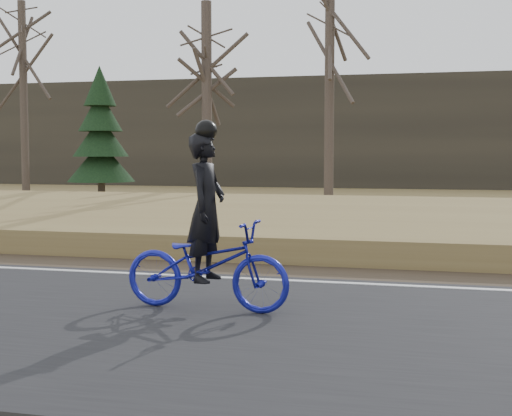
# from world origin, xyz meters

# --- Properties ---
(shoulder) EXTENTS (120.00, 1.60, 0.04)m
(shoulder) POSITION_xyz_m (0.00, 1.20, 0.02)
(shoulder) COLOR #473A2B
(shoulder) RESTS_ON ground
(embankment) EXTENTS (120.00, 5.00, 0.44)m
(embankment) POSITION_xyz_m (0.00, 4.20, 0.22)
(embankment) COLOR olive
(embankment) RESTS_ON ground
(ballast) EXTENTS (120.00, 3.00, 0.45)m
(ballast) POSITION_xyz_m (0.00, 8.00, 0.23)
(ballast) COLOR slate
(ballast) RESTS_ON ground
(railroad) EXTENTS (120.00, 2.40, 0.29)m
(railroad) POSITION_xyz_m (0.00, 8.00, 0.53)
(railroad) COLOR black
(railroad) RESTS_ON ballast
(treeline_backdrop) EXTENTS (120.00, 4.00, 6.00)m
(treeline_backdrop) POSITION_xyz_m (0.00, 30.00, 3.00)
(treeline_backdrop) COLOR #383328
(treeline_backdrop) RESTS_ON ground
(cyclist) EXTENTS (2.10, 0.83, 2.27)m
(cyclist) POSITION_xyz_m (4.45, -1.91, 0.77)
(cyclist) COLOR #151995
(cyclist) RESTS_ON road
(bare_tree_left) EXTENTS (0.36, 0.36, 8.61)m
(bare_tree_left) POSITION_xyz_m (-10.82, 18.59, 4.30)
(bare_tree_left) COLOR brown
(bare_tree_left) RESTS_ON ground
(bare_tree_near_left) EXTENTS (0.36, 0.36, 7.15)m
(bare_tree_near_left) POSITION_xyz_m (-0.72, 13.95, 3.57)
(bare_tree_near_left) COLOR brown
(bare_tree_near_left) RESTS_ON ground
(bare_tree_center) EXTENTS (0.36, 0.36, 8.66)m
(bare_tree_center) POSITION_xyz_m (3.24, 16.38, 4.33)
(bare_tree_center) COLOR brown
(bare_tree_center) RESTS_ON ground
(conifer) EXTENTS (2.60, 2.60, 5.25)m
(conifer) POSITION_xyz_m (-5.49, 15.35, 2.49)
(conifer) COLOR brown
(conifer) RESTS_ON ground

